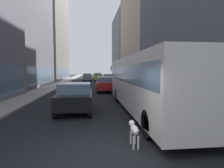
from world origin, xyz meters
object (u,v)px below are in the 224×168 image
(transit_bus, at_px, (146,80))
(pedestrian_with_handbag, at_px, (197,95))
(car_red_coupe, at_px, (105,84))
(car_black_suv, at_px, (75,97))
(car_blue_hatchback, at_px, (97,76))
(car_yellow_taxi, at_px, (98,77))
(dalmatian_dog, at_px, (134,130))
(car_silver_sedan, at_px, (108,78))
(car_grey_wagon, at_px, (87,77))

(transit_bus, xyz_separation_m, pedestrian_with_handbag, (2.60, -0.79, -0.76))
(car_red_coupe, bearing_deg, car_black_suv, -104.22)
(transit_bus, xyz_separation_m, car_red_coupe, (-1.60, 9.91, -0.95))
(car_blue_hatchback, bearing_deg, car_yellow_taxi, -90.00)
(car_red_coupe, distance_m, dalmatian_dog, 14.62)
(car_red_coupe, xyz_separation_m, car_blue_hatchback, (-0.00, 31.50, -0.00))
(dalmatian_dog, distance_m, pedestrian_with_handbag, 5.89)
(transit_bus, relative_size, car_silver_sedan, 2.61)
(car_grey_wagon, xyz_separation_m, car_blue_hatchback, (2.40, 10.13, -0.00))
(car_red_coupe, height_order, pedestrian_with_handbag, pedestrian_with_handbag)
(car_black_suv, distance_m, dalmatian_dog, 5.62)
(car_yellow_taxi, height_order, car_red_coupe, same)
(dalmatian_dog, relative_size, pedestrian_with_handbag, 0.57)
(car_grey_wagon, bearing_deg, car_silver_sedan, -59.61)
(transit_bus, distance_m, car_black_suv, 4.14)
(car_red_coupe, relative_size, car_silver_sedan, 0.99)
(dalmatian_dog, xyz_separation_m, pedestrian_with_handbag, (4.37, 3.92, 0.50))
(car_black_suv, xyz_separation_m, car_grey_wagon, (-0.00, 30.84, 0.00))
(car_yellow_taxi, height_order, dalmatian_dog, car_yellow_taxi)
(car_blue_hatchback, bearing_deg, car_black_suv, -93.35)
(transit_bus, height_order, car_yellow_taxi, transit_bus)
(dalmatian_dog, bearing_deg, transit_bus, 69.36)
(transit_bus, distance_m, car_blue_hatchback, 41.45)
(transit_bus, relative_size, car_red_coupe, 2.64)
(pedestrian_with_handbag, bearing_deg, car_grey_wagon, 101.62)
(transit_bus, height_order, car_black_suv, transit_bus)
(car_yellow_taxi, bearing_deg, car_blue_hatchback, 90.00)
(transit_bus, xyz_separation_m, car_yellow_taxi, (-1.60, 31.16, -0.95))
(car_red_coupe, bearing_deg, pedestrian_with_handbag, -68.59)
(car_blue_hatchback, distance_m, dalmatian_dog, 46.12)
(car_red_coupe, xyz_separation_m, car_black_suv, (-2.40, -9.47, -0.00))
(car_blue_hatchback, relative_size, dalmatian_dog, 4.19)
(car_yellow_taxi, xyz_separation_m, pedestrian_with_handbag, (4.20, -31.95, 0.19))
(transit_bus, distance_m, car_yellow_taxi, 31.22)
(car_silver_sedan, distance_m, car_blue_hatchback, 17.02)
(car_grey_wagon, bearing_deg, car_blue_hatchback, 76.67)
(car_grey_wagon, xyz_separation_m, pedestrian_with_handbag, (6.60, -32.07, 0.19))
(dalmatian_dog, bearing_deg, pedestrian_with_handbag, 41.89)
(car_black_suv, height_order, car_silver_sedan, same)
(pedestrian_with_handbag, bearing_deg, car_blue_hatchback, 95.68)
(car_red_coupe, distance_m, car_black_suv, 9.77)
(car_yellow_taxi, relative_size, pedestrian_with_handbag, 2.71)
(car_red_coupe, relative_size, car_blue_hatchback, 1.08)
(car_grey_wagon, relative_size, pedestrian_with_handbag, 2.57)
(car_red_coupe, bearing_deg, car_silver_sedan, 83.73)
(car_blue_hatchback, bearing_deg, transit_bus, -87.79)
(car_silver_sedan, xyz_separation_m, car_grey_wagon, (-4.00, 6.82, 0.00))
(transit_bus, relative_size, car_grey_wagon, 2.66)
(car_red_coupe, distance_m, pedestrian_with_handbag, 11.50)
(car_red_coupe, relative_size, car_black_suv, 1.10)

